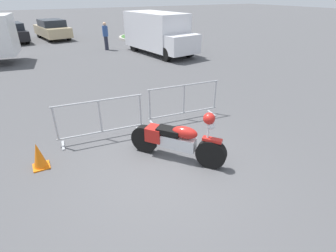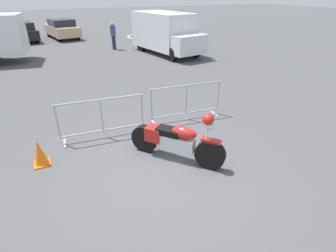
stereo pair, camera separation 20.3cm
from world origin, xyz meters
name	(u,v)px [view 1 (the left image)]	position (x,y,z in m)	size (l,w,h in m)	color
ground_plane	(162,172)	(0.00, 0.00, 0.00)	(120.00, 120.00, 0.00)	#4C4C4F
motorcycle	(177,140)	(0.52, 0.30, 0.48)	(1.52, 1.87, 1.27)	black
crowd_barrier_near	(100,119)	(-0.70, 1.99, 0.55)	(2.18, 0.64, 1.07)	#9EA0A5
crowd_barrier_far	(184,102)	(1.74, 1.99, 0.55)	(2.18, 0.64, 1.07)	#9EA0A5
delivery_van	(158,32)	(5.22, 10.60, 1.24)	(2.69, 5.24, 2.31)	silver
parked_car_black	(11,32)	(-2.52, 19.20, 0.69)	(2.27, 4.25, 1.37)	black
parked_car_tan	(52,29)	(0.32, 19.38, 0.74)	(2.41, 4.51, 1.45)	tan
pedestrian	(106,35)	(2.76, 13.13, 0.92)	(0.39, 0.39, 1.69)	#262838
planter_island	(147,34)	(7.09, 16.49, 0.26)	(4.46, 4.46, 1.07)	#ADA89E
traffic_cone	(39,156)	(-2.23, 1.41, 0.29)	(0.34, 0.34, 0.59)	orange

